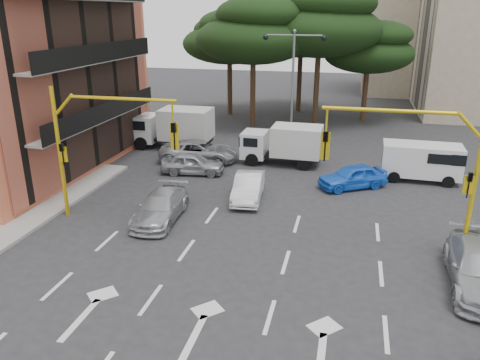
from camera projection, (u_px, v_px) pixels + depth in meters
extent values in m
plane|color=#28282B|center=(235.00, 256.00, 18.26)|extent=(120.00, 120.00, 0.00)
cube|color=gray|center=(290.00, 146.00, 32.87)|extent=(1.40, 6.00, 0.15)
cube|color=black|center=(87.00, 69.00, 25.83)|extent=(0.12, 14.72, 11.20)
cube|color=black|center=(426.00, 17.00, 42.45)|extent=(0.12, 11.04, 16.20)
cube|color=tan|center=(440.00, 21.00, 52.93)|extent=(16.00, 12.00, 16.00)
cube|color=black|center=(367.00, 25.00, 54.87)|extent=(0.12, 11.04, 14.20)
cylinder|color=#382616|center=(253.00, 96.00, 38.42)|extent=(0.44, 0.44, 4.95)
ellipsoid|color=black|center=(253.00, 39.00, 36.90)|extent=(9.15, 9.15, 3.87)
ellipsoid|color=black|center=(260.00, 14.00, 35.77)|extent=(6.86, 6.86, 2.86)
ellipsoid|color=black|center=(248.00, 22.00, 36.84)|extent=(6.07, 6.07, 2.64)
cylinder|color=#382616|center=(316.00, 91.00, 39.07)|extent=(0.44, 0.44, 5.40)
ellipsoid|color=black|center=(320.00, 31.00, 37.42)|extent=(9.98, 9.98, 4.22)
ellipsoid|color=black|center=(328.00, 3.00, 36.23)|extent=(7.49, 7.49, 3.12)
ellipsoid|color=black|center=(315.00, 11.00, 37.32)|extent=(6.62, 6.62, 2.88)
cylinder|color=#382616|center=(230.00, 90.00, 42.81)|extent=(0.44, 0.44, 4.50)
ellipsoid|color=black|center=(229.00, 44.00, 41.43)|extent=(8.32, 8.32, 3.52)
ellipsoid|color=black|center=(235.00, 24.00, 40.36)|extent=(6.24, 6.24, 2.60)
ellipsoid|color=black|center=(225.00, 29.00, 41.41)|extent=(5.52, 5.52, 2.40)
cylinder|color=#382616|center=(364.00, 97.00, 40.25)|extent=(0.44, 0.44, 4.05)
ellipsoid|color=black|center=(368.00, 54.00, 39.01)|extent=(7.49, 7.49, 3.17)
ellipsoid|color=black|center=(378.00, 35.00, 38.00)|extent=(5.62, 5.62, 2.34)
ellipsoid|color=black|center=(363.00, 40.00, 39.03)|extent=(4.97, 4.97, 2.16)
cylinder|color=#382616|center=(299.00, 85.00, 44.16)|extent=(0.44, 0.44, 4.95)
ellipsoid|color=black|center=(301.00, 36.00, 42.65)|extent=(9.15, 9.15, 3.87)
ellipsoid|color=black|center=(308.00, 14.00, 41.51)|extent=(6.86, 6.86, 2.86)
ellipsoid|color=black|center=(297.00, 20.00, 42.58)|extent=(6.07, 6.07, 2.64)
cylinder|color=gold|center=(474.00, 185.00, 17.18)|extent=(0.18, 0.18, 6.00)
cylinder|color=gold|center=(468.00, 124.00, 16.54)|extent=(0.95, 0.14, 0.95)
cylinder|color=gold|center=(389.00, 111.00, 17.02)|extent=(4.80, 0.14, 0.14)
cylinder|color=gold|center=(327.00, 120.00, 17.66)|extent=(0.08, 0.08, 0.90)
imported|color=black|center=(325.00, 146.00, 18.01)|extent=(0.20, 0.24, 1.20)
cube|color=gold|center=(325.00, 146.00, 18.09)|extent=(0.36, 0.06, 1.10)
imported|color=black|center=(469.00, 186.00, 17.09)|extent=(0.16, 0.20, 1.00)
cube|color=gold|center=(468.00, 185.00, 17.18)|extent=(0.35, 0.08, 0.70)
cylinder|color=gold|center=(60.00, 154.00, 20.96)|extent=(0.18, 0.18, 6.00)
cylinder|color=gold|center=(64.00, 104.00, 20.07)|extent=(0.95, 0.14, 0.95)
cylinder|color=gold|center=(122.00, 99.00, 19.35)|extent=(4.80, 0.14, 0.14)
cylinder|color=gold|center=(173.00, 112.00, 19.02)|extent=(0.08, 0.08, 0.90)
imported|color=black|center=(174.00, 137.00, 19.38)|extent=(0.20, 0.24, 1.20)
cube|color=gold|center=(175.00, 136.00, 19.45)|extent=(0.36, 0.06, 1.10)
imported|color=black|center=(62.00, 155.00, 20.77)|extent=(0.16, 0.20, 1.00)
cube|color=gold|center=(63.00, 154.00, 20.86)|extent=(0.35, 0.08, 0.70)
cylinder|color=slate|center=(292.00, 92.00, 31.57)|extent=(0.16, 0.16, 7.50)
cylinder|color=slate|center=(281.00, 35.00, 30.52)|extent=(1.80, 0.10, 0.10)
sphere|color=black|center=(266.00, 37.00, 30.80)|extent=(0.36, 0.36, 0.36)
cylinder|color=slate|center=(308.00, 35.00, 30.13)|extent=(1.80, 0.10, 0.10)
sphere|color=black|center=(324.00, 38.00, 29.96)|extent=(0.36, 0.36, 0.36)
sphere|color=slate|center=(295.00, 31.00, 30.24)|extent=(0.24, 0.24, 0.24)
imported|color=silver|center=(248.00, 187.00, 23.65)|extent=(1.73, 3.98, 1.27)
imported|color=blue|center=(353.00, 176.00, 25.15)|extent=(3.97, 3.22, 1.27)
imported|color=#A6A9AE|center=(161.00, 207.00, 21.26)|extent=(1.97, 4.40, 1.25)
imported|color=#98999F|center=(199.00, 151.00, 29.50)|extent=(5.12, 2.87, 1.35)
imported|color=#A1A3A9|center=(193.00, 164.00, 27.33)|extent=(3.82, 1.91, 1.25)
imported|color=#A0A4A8|center=(480.00, 268.00, 16.02)|extent=(2.26, 5.00, 1.42)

